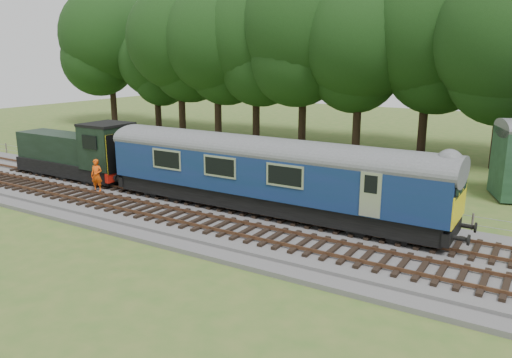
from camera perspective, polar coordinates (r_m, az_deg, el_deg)
The scene contains 9 objects.
ground at distance 25.66m, azimuth -5.84°, elevation -4.36°, with size 120.00×120.00×0.00m, color #416726.
ballast at distance 25.61m, azimuth -5.85°, elevation -3.99°, with size 70.00×7.00×0.35m, color #4C4C4F.
track_north at distance 26.61m, azimuth -4.04°, elevation -2.72°, with size 67.20×2.40×0.21m.
track_south at distance 24.35m, azimuth -8.15°, elevation -4.42°, with size 67.20×2.40×0.21m.
fence at distance 29.19m, azimuth -0.48°, elevation -2.02°, with size 64.00×0.12×1.00m, color #6B6054, non-canonical shape.
tree_line at distance 44.62m, azimuth 11.55°, elevation 3.28°, with size 70.00×8.00×18.00m, color black, non-canonical shape.
dmu_railcar at distance 24.57m, azimuth 1.21°, elevation 1.19°, with size 18.05×2.86×3.88m.
shunter_loco at distance 33.80m, azimuth -19.64°, elevation 2.80°, with size 8.91×2.60×3.38m.
worker at distance 30.23m, azimuth -17.75°, elevation 0.40°, with size 0.69×0.45×1.89m, color #FF550D.
Camera 1 is at (14.91, -19.28, 8.02)m, focal length 35.00 mm.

